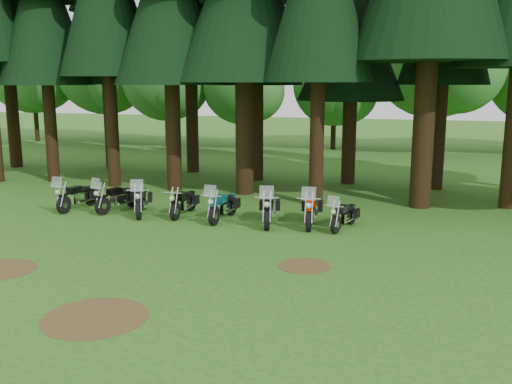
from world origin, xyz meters
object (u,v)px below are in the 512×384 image
Objects in this scene: motorcycle_2 at (141,201)px; motorcycle_6 at (311,210)px; motorcycle_3 at (184,203)px; motorcycle_1 at (118,199)px; motorcycle_5 at (269,209)px; motorcycle_0 at (77,197)px; motorcycle_4 at (223,207)px; motorcycle_7 at (344,216)px.

motorcycle_6 is at bearing -19.98° from motorcycle_2.
motorcycle_3 is 0.88× the size of motorcycle_6.
motorcycle_1 is 5.94m from motorcycle_5.
motorcycle_0 is 8.95m from motorcycle_6.
motorcycle_3 is at bearing 9.33° from motorcycle_0.
motorcycle_6 reaches higher than motorcycle_1.
motorcycle_4 is 0.94× the size of motorcycle_6.
motorcycle_7 reaches higher than motorcycle_3.
motorcycle_7 is at bearing 6.01° from motorcycle_0.
motorcycle_3 is at bearing 162.58° from motorcycle_5.
motorcycle_4 reaches higher than motorcycle_0.
motorcycle_5 is at bearing -22.37° from motorcycle_2.
motorcycle_0 is at bearing 167.57° from motorcycle_5.
motorcycle_1 reaches higher than motorcycle_3.
motorcycle_1 is 2.64m from motorcycle_3.
motorcycle_0 is at bearing -177.88° from motorcycle_3.
motorcycle_4 is 0.94× the size of motorcycle_5.
motorcycle_0 is 7.54m from motorcycle_5.
motorcycle_1 is 0.96× the size of motorcycle_4.
motorcycle_1 is 4.26m from motorcycle_4.
motorcycle_2 is at bearing -166.15° from motorcycle_7.
motorcycle_5 reaches higher than motorcycle_6.
motorcycle_0 reaches higher than motorcycle_3.
motorcycle_7 is (7.39, -0.00, -0.07)m from motorcycle_2.
motorcycle_6 reaches higher than motorcycle_2.
motorcycle_6 is (1.41, 0.24, -0.00)m from motorcycle_5.
motorcycle_7 is at bearing 3.35° from motorcycle_4.
motorcycle_0 is 1.05× the size of motorcycle_3.
motorcycle_6 reaches higher than motorcycle_3.
motorcycle_6 is 1.20× the size of motorcycle_7.
motorcycle_2 is 6.25m from motorcycle_6.
motorcycle_2 reaches higher than motorcycle_7.
motorcycle_2 is at bearing 2.96° from motorcycle_1.
motorcycle_2 is 3.16m from motorcycle_4.
motorcycle_3 is 1.07× the size of motorcycle_7.
motorcycle_0 is 1.03× the size of motorcycle_1.
motorcycle_4 is (3.16, 0.02, -0.02)m from motorcycle_2.
motorcycle_0 is 10.09m from motorcycle_7.
motorcycle_1 is at bearing 165.38° from motorcycle_5.
motorcycle_1 is 1.02× the size of motorcycle_3.
motorcycle_3 is (2.64, 0.02, -0.02)m from motorcycle_1.
motorcycle_6 is (8.95, 0.11, 0.03)m from motorcycle_0.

